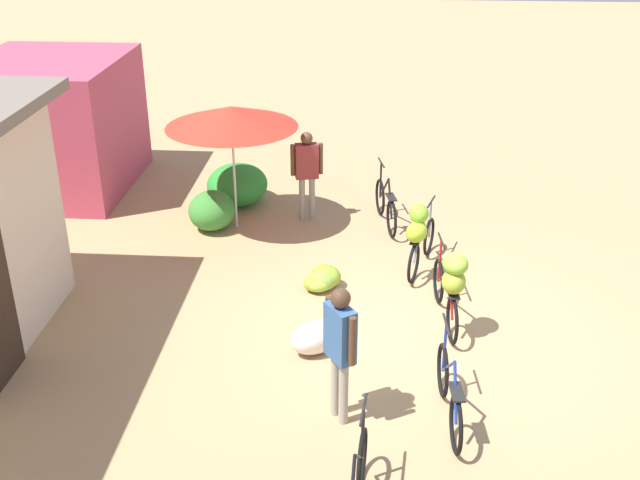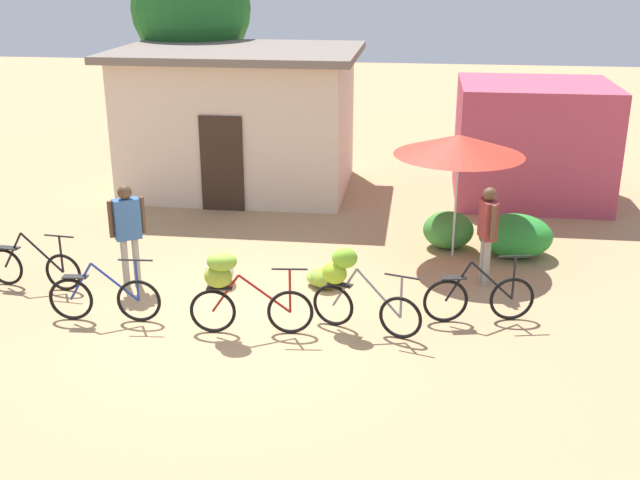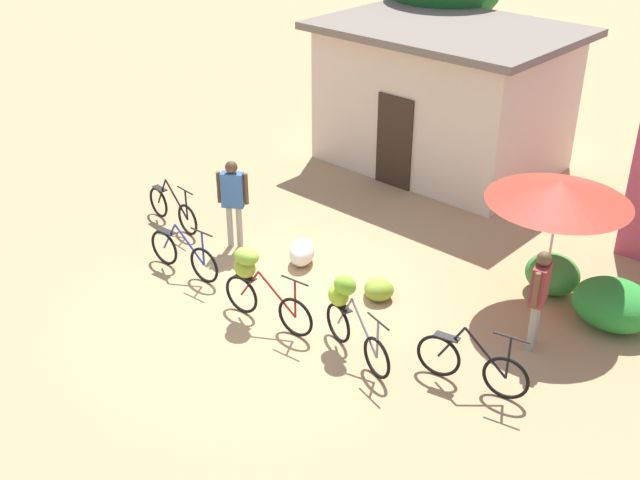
{
  "view_description": "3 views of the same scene",
  "coord_description": "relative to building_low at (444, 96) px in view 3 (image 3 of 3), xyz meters",
  "views": [
    {
      "loc": [
        -9.22,
        0.68,
        5.76
      ],
      "look_at": [
        0.9,
        1.42,
        0.91
      ],
      "focal_mm": 43.69,
      "sensor_mm": 36.0,
      "label": 1
    },
    {
      "loc": [
        2.55,
        -10.09,
        5.02
      ],
      "look_at": [
        1.12,
        0.83,
        1.01
      ],
      "focal_mm": 43.6,
      "sensor_mm": 36.0,
      "label": 2
    },
    {
      "loc": [
        7.8,
        -7.4,
        7.0
      ],
      "look_at": [
        0.22,
        0.93,
        0.94
      ],
      "focal_mm": 43.84,
      "sensor_mm": 36.0,
      "label": 3
    }
  ],
  "objects": [
    {
      "name": "market_umbrella",
      "position": [
        4.72,
        -3.84,
        0.42
      ],
      "size": [
        2.24,
        2.24,
        2.2
      ],
      "color": "beige",
      "rests_on": "ground"
    },
    {
      "name": "banana_pile_on_ground",
      "position": [
        2.59,
        -5.5,
        -1.45
      ],
      "size": [
        0.7,
        0.71,
        0.34
      ],
      "color": "olive",
      "rests_on": "ground"
    },
    {
      "name": "bicycle_center_loaded",
      "position": [
        1.54,
        -7.31,
        -0.86
      ],
      "size": [
        1.75,
        0.38,
        1.22
      ],
      "color": "black",
      "rests_on": "ground"
    },
    {
      "name": "bicycle_by_shop",
      "position": [
        3.16,
        -6.96,
        -0.89
      ],
      "size": [
        1.59,
        0.6,
        1.22
      ],
      "color": "black",
      "rests_on": "ground"
    },
    {
      "name": "person_vendor",
      "position": [
        5.18,
        -5.05,
        -0.6
      ],
      "size": [
        0.29,
        0.57,
        1.63
      ],
      "color": "gray",
      "rests_on": "ground"
    },
    {
      "name": "hedge_bush_front_right",
      "position": [
        5.81,
        -3.68,
        -1.22
      ],
      "size": [
        1.3,
        1.14,
        0.75
      ],
      "primitive_type": "ellipsoid",
      "color": "#2A8C30",
      "rests_on": "ground"
    },
    {
      "name": "hedge_bush_front_left",
      "position": [
        4.63,
        -3.42,
        -1.26
      ],
      "size": [
        0.92,
        0.81,
        0.68
      ],
      "primitive_type": "ellipsoid",
      "color": "#3A8634",
      "rests_on": "ground"
    },
    {
      "name": "produce_sack",
      "position": [
        0.88,
        -5.54,
        -1.38
      ],
      "size": [
        0.76,
        0.83,
        0.44
      ],
      "primitive_type": "ellipsoid",
      "rotation": [
        0.0,
        0.0,
        2.16
      ],
      "color": "silver",
      "rests_on": "ground"
    },
    {
      "name": "person_bystander",
      "position": [
        -0.47,
        -5.92,
        -0.55
      ],
      "size": [
        0.49,
        0.39,
        1.71
      ],
      "color": "gray",
      "rests_on": "ground"
    },
    {
      "name": "bicycle_leftmost",
      "position": [
        -2.0,
        -6.15,
        -1.25
      ],
      "size": [
        1.65,
        0.23,
        0.94
      ],
      "color": "black",
      "rests_on": "ground"
    },
    {
      "name": "bicycle_near_pile",
      "position": [
        -0.4,
        -7.17,
        -1.24
      ],
      "size": [
        1.66,
        0.2,
        0.98
      ],
      "color": "black",
      "rests_on": "ground"
    },
    {
      "name": "bicycle_rightmost",
      "position": [
        5.01,
        -6.47,
        -1.23
      ],
      "size": [
        1.62,
        0.38,
        1.01
      ],
      "color": "black",
      "rests_on": "ground"
    },
    {
      "name": "building_low",
      "position": [
        0.0,
        0.0,
        0.0
      ],
      "size": [
        5.32,
        3.97,
        3.16
      ],
      "color": "beige",
      "rests_on": "ground"
    },
    {
      "name": "ground_plane",
      "position": [
        1.5,
        -6.91,
        -1.6
      ],
      "size": [
        60.0,
        60.0,
        0.0
      ],
      "primitive_type": "plane",
      "color": "tan"
    }
  ]
}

